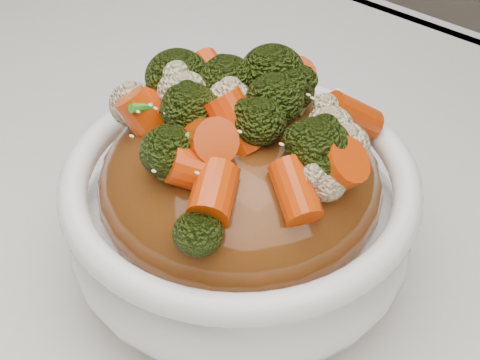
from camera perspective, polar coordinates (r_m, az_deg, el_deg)
The scene contains 7 objects.
bowl at distance 0.43m, azimuth 0.00°, elevation -3.00°, with size 0.20×0.20×0.08m, color white, non-canonical shape.
sauce_base at distance 0.41m, azimuth 0.00°, elevation -0.29°, with size 0.16×0.16×0.09m, color #603010.
carrots at distance 0.38m, azimuth 0.00°, elevation 6.29°, with size 0.16×0.16×0.05m, color #D03C06, non-canonical shape.
broccoli at distance 0.38m, azimuth 0.00°, elevation 6.17°, with size 0.16×0.16×0.04m, color black, non-canonical shape.
cauliflower at distance 0.38m, azimuth 0.00°, elevation 5.94°, with size 0.16×0.16×0.03m, color beige, non-canonical shape.
scallions at distance 0.38m, azimuth 0.00°, elevation 6.40°, with size 0.12×0.12×0.02m, color #349322, non-canonical shape.
sesame_seeds at distance 0.38m, azimuth 0.00°, elevation 6.40°, with size 0.14×0.14×0.01m, color beige, non-canonical shape.
Camera 1 is at (0.16, -0.19, 1.09)m, focal length 55.00 mm.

